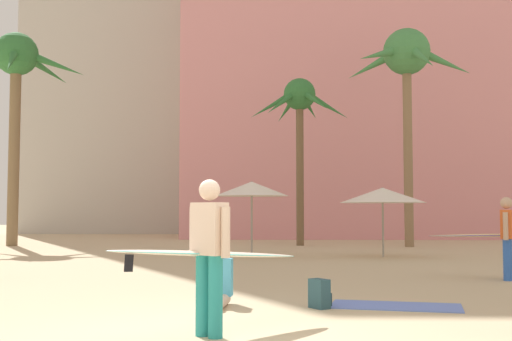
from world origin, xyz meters
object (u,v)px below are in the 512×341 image
(palm_tree_left, at_px, (299,108))
(beach_towel, at_px, (396,306))
(cafe_umbrella_0, at_px, (252,189))
(palm_tree_far_left, at_px, (16,72))
(cafe_umbrella_1, at_px, (383,195))
(person_mid_left, at_px, (505,235))
(palm_tree_center, at_px, (406,64))
(person_mid_center, at_px, (210,252))
(backpack, at_px, (320,294))
(person_far_left, at_px, (217,282))

(palm_tree_left, distance_m, beach_towel, 17.99)
(cafe_umbrella_0, bearing_deg, palm_tree_far_left, 148.85)
(cafe_umbrella_1, bearing_deg, person_mid_left, -78.25)
(palm_tree_center, bearing_deg, person_mid_center, -108.24)
(cafe_umbrella_0, xyz_separation_m, person_mid_left, (5.44, -6.67, -1.18))
(beach_towel, bearing_deg, cafe_umbrella_1, 81.38)
(palm_tree_center, xyz_separation_m, backpack, (-4.67, -16.35, -7.10))
(person_mid_left, relative_size, person_mid_center, 1.28)
(palm_tree_center, bearing_deg, palm_tree_left, 167.77)
(cafe_umbrella_0, bearing_deg, cafe_umbrella_1, -0.32)
(cafe_umbrella_0, xyz_separation_m, backpack, (1.34, -10.71, -1.90))
(cafe_umbrella_0, height_order, person_mid_center, cafe_umbrella_0)
(person_far_left, distance_m, person_mid_center, 2.40)
(person_far_left, xyz_separation_m, person_mid_left, (5.60, 3.77, 0.58))
(beach_towel, xyz_separation_m, person_far_left, (-2.63, 0.06, 0.33))
(person_mid_left, bearing_deg, cafe_umbrella_1, -53.00)
(palm_tree_far_left, xyz_separation_m, person_mid_left, (15.38, -12.68, -6.22))
(beach_towel, distance_m, person_mid_left, 4.93)
(palm_tree_far_left, xyz_separation_m, backpack, (11.29, -16.72, -6.93))
(cafe_umbrella_0, xyz_separation_m, person_far_left, (-0.16, -10.44, -1.76))
(backpack, height_order, person_far_left, person_far_left)
(palm_tree_far_left, distance_m, cafe_umbrella_0, 12.67)
(palm_tree_left, bearing_deg, beach_towel, -87.64)
(cafe_umbrella_1, bearing_deg, palm_tree_center, 70.89)
(palm_tree_left, xyz_separation_m, palm_tree_center, (4.25, -0.92, 1.64))
(person_far_left, bearing_deg, palm_tree_far_left, -144.24)
(cafe_umbrella_1, xyz_separation_m, person_mid_center, (-4.10, -12.74, -0.96))
(palm_tree_far_left, bearing_deg, beach_towel, -53.06)
(cafe_umbrella_0, relative_size, person_mid_center, 1.02)
(palm_tree_far_left, xyz_separation_m, beach_towel, (12.42, -16.51, -7.13))
(cafe_umbrella_0, relative_size, person_far_left, 2.47)
(person_mid_left, bearing_deg, palm_tree_center, -67.44)
(palm_tree_left, xyz_separation_m, cafe_umbrella_0, (-1.76, -6.56, -3.57))
(backpack, bearing_deg, person_far_left, 134.67)
(beach_towel, height_order, backpack, backpack)
(palm_tree_far_left, distance_m, cafe_umbrella_1, 16.12)
(palm_tree_far_left, bearing_deg, cafe_umbrella_1, -23.32)
(backpack, bearing_deg, beach_towel, -24.44)
(palm_tree_far_left, height_order, person_mid_left, palm_tree_far_left)
(cafe_umbrella_1, relative_size, beach_towel, 1.41)
(beach_towel, bearing_deg, person_mid_left, 52.22)
(person_mid_center, bearing_deg, person_mid_left, -3.01)
(palm_tree_left, bearing_deg, person_mid_left, -74.48)
(cafe_umbrella_1, xyz_separation_m, backpack, (-2.71, -10.69, -1.69))
(cafe_umbrella_1, bearing_deg, palm_tree_left, 109.20)
(palm_tree_far_left, xyz_separation_m, person_mid_center, (9.90, -18.77, -6.20))
(palm_tree_center, bearing_deg, backpack, -105.95)
(palm_tree_left, relative_size, person_far_left, 7.35)
(palm_tree_left, bearing_deg, palm_tree_center, -12.23)
(palm_tree_left, distance_m, backpack, 18.12)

